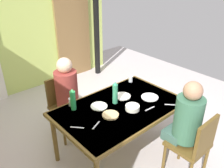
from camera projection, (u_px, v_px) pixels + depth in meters
ground_plane at (107, 160)px, 3.02m from camera, size 6.72×6.72×0.00m
wall_back at (12, 23)px, 4.14m from camera, size 4.02×0.10×2.65m
door_wooden at (73, 31)px, 4.94m from camera, size 0.80×0.05×2.00m
stove_pipe_column at (96, 15)px, 4.86m from camera, size 0.12×0.12×2.65m
dining_table at (120, 111)px, 2.86m from camera, size 1.54×0.98×0.72m
chair_near_diner at (194, 144)px, 2.57m from camera, size 0.40×0.40×0.87m
chair_far_diner at (64, 103)px, 3.32m from camera, size 0.40×0.40×0.87m
person_near_diner at (187, 118)px, 2.53m from camera, size 0.30×0.37×0.77m
person_far_diner at (67, 89)px, 3.10m from camera, size 0.30×0.37×0.77m
water_bottle_green_near at (115, 93)px, 2.85m from camera, size 0.07×0.07×0.29m
water_bottle_green_far at (73, 100)px, 2.73m from camera, size 0.06×0.06×0.28m
serving_bowl_center at (132, 108)px, 2.77m from camera, size 0.17×0.17×0.05m
dinner_plate_near_left at (99, 106)px, 2.83m from camera, size 0.20×0.20×0.01m
dinner_plate_near_right at (150, 97)px, 3.02m from camera, size 0.22×0.22×0.01m
dinner_plate_far_center at (123, 96)px, 3.05m from camera, size 0.21×0.21×0.01m
drinking_glass_by_near_diner at (71, 102)px, 2.84m from camera, size 0.06×0.06×0.10m
drinking_glass_by_far_diner at (131, 79)px, 3.41m from camera, size 0.06×0.06×0.09m
bread_plate_sliced at (110, 115)px, 2.66m from camera, size 0.19×0.19×0.02m
cutlery_knife_near at (96, 125)px, 2.51m from camera, size 0.14×0.07×0.00m
cutlery_fork_near at (150, 109)px, 2.79m from camera, size 0.15×0.03×0.00m
cutlery_knife_far at (171, 105)px, 2.87m from camera, size 0.11×0.12×0.00m
cutlery_fork_far at (77, 127)px, 2.47m from camera, size 0.11×0.12×0.00m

